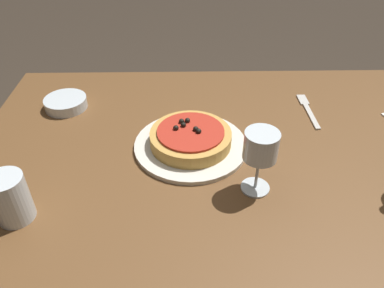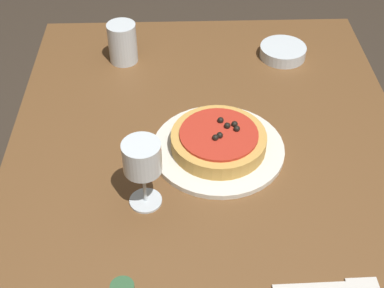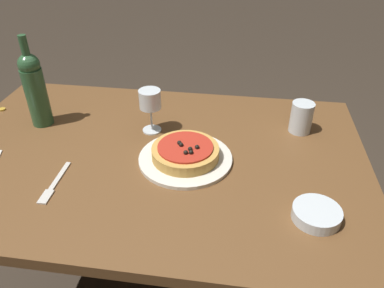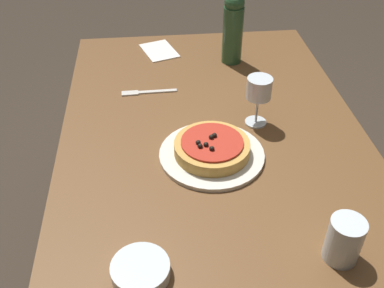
{
  "view_description": "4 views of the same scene",
  "coord_description": "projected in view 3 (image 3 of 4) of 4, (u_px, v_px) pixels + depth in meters",
  "views": [
    {
      "loc": [
        0.12,
        0.74,
        1.35
      ],
      "look_at": [
        0.11,
        0.01,
        0.79
      ],
      "focal_mm": 35.0,
      "sensor_mm": 36.0,
      "label": 1
    },
    {
      "loc": [
        -0.75,
        0.07,
        1.56
      ],
      "look_at": [
        0.07,
        0.04,
        0.81
      ],
      "focal_mm": 50.0,
      "sensor_mm": 36.0,
      "label": 2
    },
    {
      "loc": [
        0.27,
        -0.95,
        1.44
      ],
      "look_at": [
        0.14,
        -0.07,
        0.85
      ],
      "focal_mm": 35.0,
      "sensor_mm": 36.0,
      "label": 3
    },
    {
      "loc": [
        1.06,
        -0.17,
        1.55
      ],
      "look_at": [
        0.12,
        -0.08,
        0.8
      ],
      "focal_mm": 42.0,
      "sensor_mm": 36.0,
      "label": 4
    }
  ],
  "objects": [
    {
      "name": "wine_glass",
      "position": [
        150.0,
        101.0,
        1.25
      ],
      "size": [
        0.07,
        0.07,
        0.15
      ],
      "color": "silver",
      "rests_on": "dining_table"
    },
    {
      "name": "wine_bottle",
      "position": [
        35.0,
        88.0,
        1.28
      ],
      "size": [
        0.07,
        0.07,
        0.32
      ],
      "color": "#2D5633",
      "rests_on": "dining_table"
    },
    {
      "name": "pizza",
      "position": [
        185.0,
        152.0,
        1.15
      ],
      "size": [
        0.21,
        0.21,
        0.05
      ],
      "color": "gold",
      "rests_on": "dinner_plate"
    },
    {
      "name": "bottle_cap",
      "position": [
        2.0,
        109.0,
        1.43
      ],
      "size": [
        0.02,
        0.02,
        0.01
      ],
      "color": "gold",
      "rests_on": "dining_table"
    },
    {
      "name": "water_cup",
      "position": [
        301.0,
        117.0,
        1.28
      ],
      "size": [
        0.08,
        0.08,
        0.11
      ],
      "color": "silver",
      "rests_on": "dining_table"
    },
    {
      "name": "dinner_plate",
      "position": [
        185.0,
        158.0,
        1.16
      ],
      "size": [
        0.29,
        0.29,
        0.01
      ],
      "color": "silver",
      "rests_on": "dining_table"
    },
    {
      "name": "dining_table",
      "position": [
        154.0,
        175.0,
        1.25
      ],
      "size": [
        1.36,
        0.9,
        0.75
      ],
      "color": "brown",
      "rests_on": "ground_plane"
    },
    {
      "name": "side_bowl",
      "position": [
        316.0,
        214.0,
        0.95
      ],
      "size": [
        0.12,
        0.12,
        0.03
      ],
      "color": "silver",
      "rests_on": "dining_table"
    },
    {
      "name": "fork",
      "position": [
        54.0,
        185.0,
        1.06
      ],
      "size": [
        0.03,
        0.18,
        0.0
      ],
      "rotation": [
        0.0,
        0.0,
        -1.55
      ],
      "color": "beige",
      "rests_on": "dining_table"
    }
  ]
}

